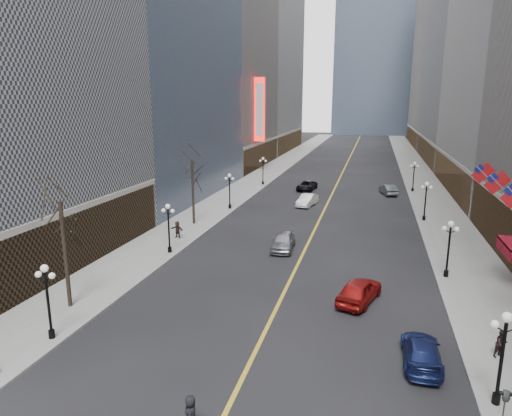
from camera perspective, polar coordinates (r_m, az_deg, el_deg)
The scene contains 30 objects.
sidewalk_east at distance 78.00m, azimuth 20.37°, elevation 2.40°, with size 6.00×230.00×0.15m, color gray.
sidewalk_west at distance 80.04m, azimuth 0.02°, elevation 3.49°, with size 6.00×230.00×0.15m, color gray.
lane_line at distance 87.63m, azimuth 10.61°, elevation 4.07°, with size 0.25×200.00×0.02m, color gold.
bldg_east_c at distance 115.41m, azimuth 27.84°, elevation 17.02°, with size 26.60×40.60×48.80m.
bldg_east_d at distance 158.21m, azimuth 24.55°, elevation 18.47°, with size 26.60×46.60×62.80m.
bldg_west_c at distance 100.62m, azimuth -6.72°, elevation 19.74°, with size 26.60×30.60×50.80m.
bldg_west_d at distance 134.19m, azimuth -1.20°, elevation 22.90°, with size 26.60×38.60×72.80m.
streetlamp_east_0 at distance 23.79m, azimuth 28.48°, elevation -15.25°, with size 1.26×0.44×4.52m.
streetlamp_east_1 at distance 38.39m, azimuth 23.00°, elevation -4.05°, with size 1.26×0.44×4.52m.
streetlamp_east_2 at distance 55.74m, azimuth 20.46°, elevation 1.31°, with size 1.26×0.44×4.52m.
streetlamp_east_3 at distance 73.41m, azimuth 19.13°, elevation 4.11°, with size 1.26×0.44×4.52m.
streetlamp_west_0 at distance 28.96m, azimuth -24.64°, elevation -9.75°, with size 1.26×0.44×4.52m.
streetlamp_west_1 at distance 41.79m, azimuth -10.88°, elevation -1.86°, with size 1.26×0.44×4.52m.
streetlamp_west_2 at distance 58.14m, azimuth -3.32°, elevation 2.59°, with size 1.26×0.44×4.52m.
streetlamp_west_3 at distance 75.24m, azimuth 0.88°, elevation 5.04°, with size 1.26×0.44×4.52m.
flag_4 at distance 40.04m, azimuth 28.13°, elevation 2.57°, with size 2.87×0.12×2.87m.
flag_5 at distance 44.86m, azimuth 26.71°, elevation 3.71°, with size 2.87×0.12×2.87m.
awning_c at distance 39.25m, azimuth 29.25°, elevation -4.07°, with size 1.40×4.00×0.93m.
theatre_marquee at distance 89.06m, azimuth 0.47°, elevation 12.19°, with size 2.00×0.55×12.00m.
tree_west_near at distance 31.93m, azimuth -23.13°, elevation -1.20°, with size 3.60×3.60×7.92m.
tree_west_far at distance 50.76m, azimuth -7.98°, elevation 4.75°, with size 3.60×3.60×7.92m.
car_nb_near at distance 42.89m, azimuth 3.43°, elevation -4.14°, with size 1.95×4.86×1.65m, color gray.
car_nb_mid at distance 60.89m, azimuth 6.41°, elevation 0.97°, with size 1.64×4.72×1.55m, color white.
car_nb_far at distance 71.70m, azimuth 6.37°, elevation 2.78°, with size 2.38×5.16×1.43m, color black.
car_sb_near at distance 26.75m, azimuth 19.98°, elevation -16.52°, with size 1.93×4.74×1.38m, color navy.
car_sb_mid at distance 32.82m, azimuth 12.80°, elevation -10.01°, with size 2.00×4.97×1.69m, color maroon.
car_sb_far at distance 70.67m, azimuth 16.21°, elevation 2.23°, with size 1.64×4.70×1.55m, color #51575A.
ped_east_walk at distance 28.69m, azimuth 28.35°, elevation -14.72°, with size 0.75×0.41×1.54m, color black.
ped_west_far at distance 46.56m, azimuth -9.80°, elevation -2.67°, with size 1.59×0.46×1.72m, color black.
ped_crossing_b at distance 21.11m, azimuth -8.15°, elevation -24.15°, with size 0.82×0.45×1.68m, color black.
Camera 1 is at (5.77, -6.37, 13.61)m, focal length 32.00 mm.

